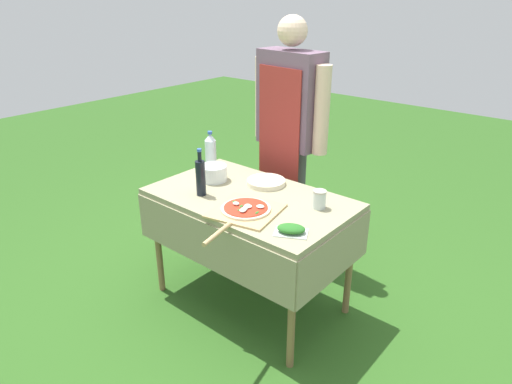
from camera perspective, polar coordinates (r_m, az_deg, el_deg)
The scene contains 10 objects.
ground_plane at distance 3.04m, azimuth -0.69°, elevation -13.31°, with size 12.00×12.00×0.00m, color #2D5B1E.
prep_table at distance 2.70m, azimuth -0.76°, elevation -2.24°, with size 1.20×0.72×0.74m.
person_cook at distance 3.16m, azimuth 4.19°, elevation 8.53°, with size 0.64×0.25×1.71m.
pizza_on_peel at distance 2.46m, azimuth -1.44°, elevation -2.34°, with size 0.41×0.61×0.05m.
oil_bottle at distance 2.66m, azimuth -6.94°, elevation 1.89°, with size 0.06×0.06×0.28m.
water_bottle at distance 3.10m, azimuth -5.70°, elevation 5.25°, with size 0.08×0.08×0.25m.
herb_container at distance 2.26m, azimuth 4.42°, elevation -4.67°, with size 0.20×0.17×0.05m.
mixing_tub at distance 2.88m, azimuth -5.32°, elevation 2.39°, with size 0.17×0.17×0.10m, color silver.
plate_stack at distance 2.82m, azimuth 1.27°, elevation 1.26°, with size 0.24×0.24×0.03m.
sauce_jar at distance 2.53m, azimuth 7.92°, elevation -1.04°, with size 0.08×0.08×0.10m.
Camera 1 is at (1.59, -1.83, 1.84)m, focal length 32.00 mm.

